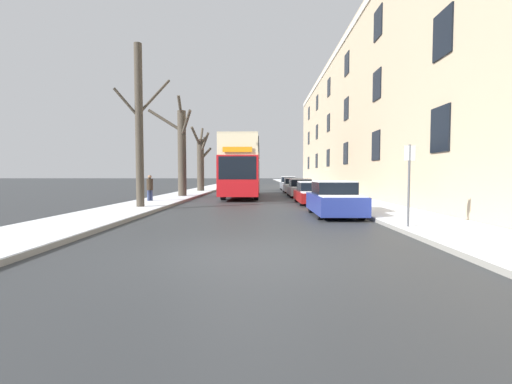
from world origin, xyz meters
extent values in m
plane|color=#303335|center=(0.00, 0.00, 0.00)|extent=(320.00, 320.00, 0.00)
cube|color=gray|center=(-5.94, 53.00, 0.07)|extent=(2.99, 130.00, 0.13)
cube|color=white|center=(-5.94, 53.00, 0.15)|extent=(2.96, 130.00, 0.03)
cube|color=gray|center=(5.94, 53.00, 0.07)|extent=(2.99, 130.00, 0.13)
cube|color=white|center=(5.94, 53.00, 0.15)|extent=(2.96, 130.00, 0.03)
cube|color=tan|center=(11.93, 25.46, 6.90)|extent=(9.00, 51.65, 13.79)
cube|color=black|center=(7.40, 6.52, 3.49)|extent=(0.08, 1.40, 1.80)
cube|color=black|center=(7.40, 14.10, 3.49)|extent=(0.08, 1.40, 1.80)
cube|color=black|center=(7.40, 21.67, 3.49)|extent=(0.08, 1.40, 1.80)
cube|color=black|center=(7.40, 29.25, 3.49)|extent=(0.08, 1.40, 1.80)
cube|color=black|center=(7.40, 36.82, 3.49)|extent=(0.08, 1.40, 1.80)
cube|color=black|center=(7.40, 44.40, 3.49)|extent=(0.08, 1.40, 1.80)
cube|color=black|center=(7.40, 6.52, 7.17)|extent=(0.08, 1.40, 1.80)
cube|color=black|center=(7.40, 14.10, 7.17)|extent=(0.08, 1.40, 1.80)
cube|color=black|center=(7.40, 21.67, 7.17)|extent=(0.08, 1.40, 1.80)
cube|color=black|center=(7.40, 29.25, 7.17)|extent=(0.08, 1.40, 1.80)
cube|color=black|center=(7.40, 36.82, 7.17)|extent=(0.08, 1.40, 1.80)
cube|color=black|center=(7.40, 44.40, 7.17)|extent=(0.08, 1.40, 1.80)
cube|color=black|center=(7.40, 14.10, 10.85)|extent=(0.08, 1.40, 1.80)
cube|color=black|center=(7.40, 21.67, 10.85)|extent=(0.08, 1.40, 1.80)
cube|color=black|center=(7.40, 29.25, 10.85)|extent=(0.08, 1.40, 1.80)
cube|color=black|center=(7.40, 36.82, 10.85)|extent=(0.08, 1.40, 1.80)
cube|color=black|center=(7.40, 44.40, 10.85)|extent=(0.08, 1.40, 1.80)
cube|color=beige|center=(7.39, 25.46, 13.27)|extent=(0.12, 50.62, 0.44)
cylinder|color=#423A30|center=(-5.55, 9.35, 3.98)|extent=(0.38, 0.38, 7.97)
cylinder|color=#423A30|center=(-6.04, 9.10, 5.10)|extent=(1.13, 0.65, 1.36)
cylinder|color=#423A30|center=(-5.68, 9.73, 5.09)|extent=(0.42, 0.91, 1.48)
cylinder|color=#423A30|center=(-5.05, 10.25, 5.67)|extent=(1.15, 1.94, 2.14)
cylinder|color=#423A30|center=(-5.49, 17.92, 3.19)|extent=(0.61, 0.61, 6.37)
cylinder|color=#423A30|center=(-5.50, 17.52, 6.57)|extent=(0.24, 1.00, 1.54)
cylinder|color=#423A30|center=(-6.71, 17.96, 5.68)|extent=(2.56, 0.31, 1.69)
cylinder|color=#423A30|center=(-5.02, 17.18, 5.31)|extent=(1.19, 1.72, 1.78)
cylinder|color=#423A30|center=(-5.57, 26.00, 2.57)|extent=(0.67, 0.67, 5.14)
cylinder|color=#423A30|center=(-5.16, 26.53, 3.75)|extent=(1.10, 1.32, 1.35)
cylinder|color=#423A30|center=(-5.46, 26.65, 4.37)|extent=(0.49, 1.54, 2.30)
cylinder|color=#423A30|center=(-5.68, 27.20, 5.57)|extent=(0.45, 2.56, 1.96)
cylinder|color=#423A30|center=(-5.12, 25.58, 4.70)|extent=(1.20, 1.13, 2.04)
cylinder|color=#423A30|center=(-5.83, 25.23, 5.26)|extent=(0.79, 1.77, 1.85)
cube|color=red|center=(-1.12, 19.04, 1.63)|extent=(2.57, 10.72, 2.58)
cube|color=beige|center=(-1.12, 19.04, 3.57)|extent=(2.52, 10.51, 1.30)
cube|color=beige|center=(-1.12, 19.04, 4.28)|extent=(2.52, 10.51, 0.12)
cube|color=black|center=(-1.12, 19.04, 2.13)|extent=(2.60, 9.43, 1.34)
cube|color=black|center=(-1.12, 19.04, 3.64)|extent=(2.60, 9.43, 0.99)
cube|color=black|center=(-1.12, 13.70, 2.13)|extent=(2.31, 0.06, 1.41)
cube|color=orange|center=(-1.12, 13.69, 3.25)|extent=(1.80, 0.05, 0.32)
cylinder|color=black|center=(-2.23, 15.83, 0.49)|extent=(0.30, 0.99, 0.99)
cylinder|color=black|center=(-0.01, 15.83, 0.49)|extent=(0.30, 0.99, 0.99)
cylinder|color=black|center=(-2.23, 22.04, 0.49)|extent=(0.30, 0.99, 0.99)
cylinder|color=black|center=(-0.01, 22.04, 0.49)|extent=(0.30, 0.99, 0.99)
cube|color=navy|center=(3.37, 7.00, 0.53)|extent=(1.79, 4.05, 0.72)
cube|color=black|center=(3.37, 7.16, 1.14)|extent=(1.54, 2.03, 0.52)
cube|color=white|center=(3.37, 7.16, 1.43)|extent=(1.50, 1.92, 0.05)
cube|color=white|center=(3.37, 5.56, 0.91)|extent=(1.61, 1.06, 0.04)
cylinder|color=black|center=(2.59, 5.78, 0.33)|extent=(0.20, 0.65, 0.65)
cylinder|color=black|center=(4.15, 5.78, 0.33)|extent=(0.20, 0.65, 0.65)
cylinder|color=black|center=(2.59, 8.21, 0.33)|extent=(0.20, 0.65, 0.65)
cylinder|color=black|center=(4.15, 8.21, 0.33)|extent=(0.20, 0.65, 0.65)
cube|color=maroon|center=(3.37, 13.02, 0.45)|extent=(1.84, 4.58, 0.55)
cube|color=black|center=(3.37, 13.21, 0.99)|extent=(1.58, 2.29, 0.53)
cube|color=white|center=(3.37, 13.21, 1.29)|extent=(1.55, 2.17, 0.07)
cube|color=white|center=(3.37, 11.40, 0.75)|extent=(1.66, 1.20, 0.06)
cylinder|color=black|center=(2.56, 11.65, 0.34)|extent=(0.20, 0.67, 0.67)
cylinder|color=black|center=(4.18, 11.65, 0.34)|extent=(0.20, 0.67, 0.67)
cylinder|color=black|center=(2.56, 14.40, 0.34)|extent=(0.20, 0.67, 0.67)
cylinder|color=black|center=(4.18, 14.40, 0.34)|extent=(0.20, 0.67, 0.67)
cube|color=#9EA3AD|center=(3.37, 19.52, 0.47)|extent=(1.81, 4.40, 0.59)
cube|color=black|center=(3.37, 19.69, 1.05)|extent=(1.56, 2.20, 0.57)
cube|color=white|center=(3.37, 19.69, 1.37)|extent=(1.52, 2.09, 0.07)
cube|color=white|center=(3.37, 17.96, 0.79)|extent=(1.63, 1.15, 0.05)
cylinder|color=black|center=(2.58, 18.20, 0.33)|extent=(0.20, 0.66, 0.66)
cylinder|color=black|center=(4.16, 18.20, 0.33)|extent=(0.20, 0.66, 0.66)
cylinder|color=black|center=(2.58, 20.84, 0.33)|extent=(0.20, 0.66, 0.66)
cylinder|color=black|center=(4.16, 20.84, 0.33)|extent=(0.20, 0.66, 0.66)
cube|color=#9EA3AD|center=(3.37, 25.67, 0.47)|extent=(1.80, 4.00, 0.61)
cube|color=black|center=(3.37, 25.83, 1.05)|extent=(1.55, 2.00, 0.55)
cube|color=white|center=(3.37, 25.83, 1.37)|extent=(1.51, 1.90, 0.08)
cube|color=white|center=(3.37, 24.25, 0.81)|extent=(1.62, 1.04, 0.07)
cylinder|color=black|center=(2.58, 24.47, 0.33)|extent=(0.20, 0.66, 0.66)
cylinder|color=black|center=(4.16, 24.47, 0.33)|extent=(0.20, 0.66, 0.66)
cylinder|color=black|center=(2.58, 26.87, 0.33)|extent=(0.20, 0.66, 0.66)
cylinder|color=black|center=(4.16, 26.87, 0.33)|extent=(0.20, 0.66, 0.66)
cube|color=slate|center=(3.37, 31.64, 0.50)|extent=(1.69, 4.06, 0.67)
cube|color=black|center=(3.37, 31.80, 1.15)|extent=(1.46, 2.03, 0.61)
cube|color=white|center=(3.37, 31.80, 1.49)|extent=(1.42, 1.93, 0.08)
cube|color=white|center=(3.37, 30.20, 0.87)|extent=(1.52, 1.06, 0.06)
cylinder|color=black|center=(2.63, 30.42, 0.32)|extent=(0.20, 0.64, 0.64)
cylinder|color=black|center=(4.11, 30.42, 0.32)|extent=(0.20, 0.64, 0.64)
cylinder|color=black|center=(2.63, 32.86, 0.32)|extent=(0.20, 0.64, 0.64)
cylinder|color=black|center=(4.11, 32.86, 0.32)|extent=(0.20, 0.64, 0.64)
cylinder|color=navy|center=(-6.25, 13.13, 0.39)|extent=(0.17, 0.17, 0.79)
cylinder|color=navy|center=(-6.36, 13.01, 0.39)|extent=(0.17, 0.17, 0.79)
cylinder|color=#2D2319|center=(-6.30, 13.07, 1.13)|extent=(0.37, 0.37, 0.69)
sphere|color=#8C6647|center=(-6.30, 13.07, 1.58)|extent=(0.22, 0.22, 0.22)
cylinder|color=#4C4F54|center=(4.74, 3.06, 1.30)|extent=(0.07, 0.07, 2.60)
cube|color=silver|center=(4.74, 3.04, 2.35)|extent=(0.32, 0.02, 0.44)
camera|label=1|loc=(0.36, -7.16, 1.70)|focal=24.00mm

